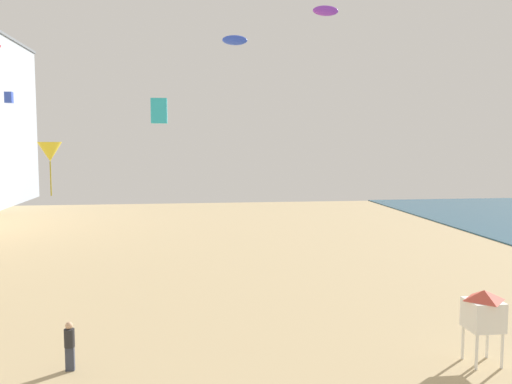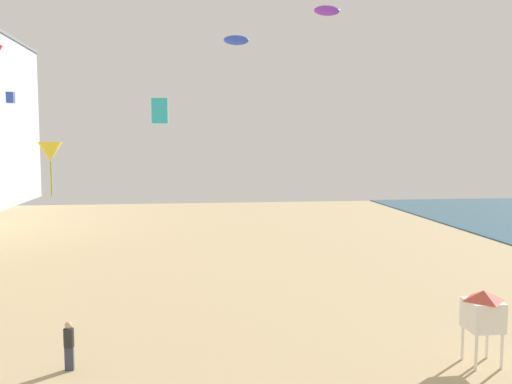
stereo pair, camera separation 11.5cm
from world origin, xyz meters
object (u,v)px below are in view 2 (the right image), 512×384
Objects in this scene: kite_flyer at (69,343)px; kite_blue_parafoil at (236,40)px; lifeguard_stand at (483,311)px; kite_yellow_delta at (50,152)px; kite_cyan_box at (160,111)px; kite_purple_parafoil at (327,11)px; kite_blue_box at (10,98)px.

kite_blue_parafoil reaches higher than kite_flyer.
kite_yellow_delta is at bearing 137.02° from lifeguard_stand.
kite_cyan_box is 0.59× the size of kite_yellow_delta.
kite_purple_parafoil is (16.57, 14.94, 10.22)m from kite_yellow_delta.
kite_yellow_delta is (-4.57, -7.04, -2.27)m from kite_cyan_box.
kite_yellow_delta is 24.54m from kite_purple_parafoil.
kite_yellow_delta is (-2.23, 7.61, 6.15)m from kite_flyer.
kite_blue_box reaches higher than lifeguard_stand.
kite_cyan_box is at bearing -146.64° from kite_purple_parafoil.
kite_cyan_box reaches higher than lifeguard_stand.
kite_flyer is at bearing -73.69° from kite_yellow_delta.
kite_blue_box is at bearing -164.18° from kite_blue_parafoil.
kite_purple_parafoil reaches higher than kite_blue_parafoil.
kite_blue_parafoil is at bearing 64.35° from kite_yellow_delta.
kite_yellow_delta reaches higher than lifeguard_stand.
kite_cyan_box is 16.42m from kite_purple_parafoil.
kite_yellow_delta is at bearing -115.65° from kite_blue_parafoil.
kite_blue_box is 18.59m from kite_blue_parafoil.
kite_yellow_delta is at bearing -68.05° from kite_blue_box.
kite_blue_box is (-6.74, 16.74, 3.72)m from kite_yellow_delta.
kite_flyer is 0.67× the size of kite_yellow_delta.
lifeguard_stand is at bearing -28.92° from kite_yellow_delta.
kite_blue_parafoil is (-5.61, 30.41, 14.37)m from lifeguard_stand.
lifeguard_stand is at bearing -79.55° from kite_blue_parafoil.
kite_cyan_box is (2.35, 14.65, 8.42)m from kite_flyer.
lifeguard_stand is 1.76× the size of kite_cyan_box.
kite_flyer is at bearing -69.77° from kite_blue_box.
kite_yellow_delta is 1.25× the size of kite_purple_parafoil.
kite_blue_parafoil is (17.11, 4.85, 5.41)m from kite_blue_box.
kite_yellow_delta is 3.03× the size of kite_blue_box.
kite_blue_box is (-23.31, 1.80, -6.49)m from kite_purple_parafoil.
kite_purple_parafoil is at bearing 33.36° from kite_cyan_box.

